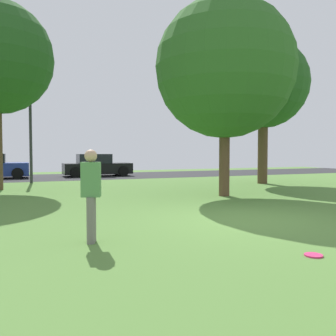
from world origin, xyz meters
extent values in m
plane|color=#547F38|center=(0.00, 0.00, 0.00)|extent=(44.00, 44.00, 0.00)
cube|color=#28282B|center=(0.00, 16.00, 0.00)|extent=(44.00, 6.40, 0.01)
cylinder|color=brown|center=(1.82, 4.08, 1.43)|extent=(0.37, 0.37, 2.85)
sphere|color=#2D6023|center=(1.82, 4.08, 4.45)|extent=(4.85, 4.85, 4.85)
cylinder|color=brown|center=(6.16, 7.68, 1.76)|extent=(0.47, 0.47, 3.52)
sphere|color=#23511E|center=(6.16, 7.68, 4.86)|extent=(4.32, 4.32, 4.32)
cylinder|color=slate|center=(-3.67, -0.64, 0.39)|extent=(0.14, 0.14, 0.79)
cylinder|color=slate|center=(-3.72, -0.79, 0.39)|extent=(0.14, 0.14, 0.79)
cube|color=#51894C|center=(-3.70, -0.72, 1.09)|extent=(0.37, 0.31, 0.59)
sphere|color=tan|center=(-3.70, -0.72, 1.49)|extent=(0.21, 0.21, 0.21)
cylinder|color=#EA2D6B|center=(-0.78, -2.79, 0.01)|extent=(0.27, 0.27, 0.03)
cylinder|color=black|center=(-4.99, 17.11, 0.32)|extent=(0.64, 0.22, 0.64)
cylinder|color=black|center=(-4.99, 15.25, 0.32)|extent=(0.64, 0.22, 0.64)
cube|color=black|center=(-0.29, 16.05, 0.49)|extent=(4.22, 1.74, 0.67)
cube|color=black|center=(-0.50, 16.05, 1.12)|extent=(2.02, 1.53, 0.58)
cylinder|color=black|center=(1.18, 16.92, 0.32)|extent=(0.64, 0.22, 0.64)
cylinder|color=black|center=(1.18, 15.18, 0.32)|extent=(0.64, 0.22, 0.64)
cylinder|color=black|center=(-1.77, 16.92, 0.32)|extent=(0.64, 0.22, 0.64)
cylinder|color=black|center=(-1.77, 15.18, 0.32)|extent=(0.64, 0.22, 0.64)
cylinder|color=#2D2D33|center=(-4.34, 12.20, 2.25)|extent=(0.14, 0.14, 4.50)
camera|label=1|loc=(-4.80, -6.88, 1.56)|focal=38.54mm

